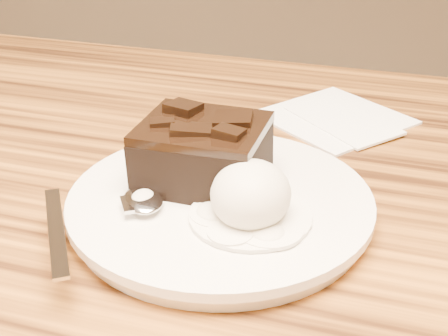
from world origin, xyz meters
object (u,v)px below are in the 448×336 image
(ice_cream_scoop, at_px, (251,194))
(napkin, at_px, (334,117))
(brownie, at_px, (203,156))
(spoon, at_px, (143,202))
(plate, at_px, (220,206))

(ice_cream_scoop, xyz_separation_m, napkin, (0.03, 0.25, -0.04))
(brownie, relative_size, spoon, 0.57)
(brownie, height_order, spoon, brownie)
(plate, relative_size, ice_cream_scoop, 3.85)
(ice_cream_scoop, relative_size, spoon, 0.37)
(ice_cream_scoop, height_order, napkin, ice_cream_scoop)
(brownie, xyz_separation_m, spoon, (-0.03, -0.05, -0.02))
(spoon, xyz_separation_m, napkin, (0.11, 0.26, -0.02))
(plate, distance_m, napkin, 0.23)
(plate, bearing_deg, napkin, 75.47)
(brownie, bearing_deg, ice_cream_scoop, -40.79)
(brownie, bearing_deg, plate, -43.31)
(brownie, xyz_separation_m, napkin, (0.08, 0.21, -0.04))
(spoon, bearing_deg, ice_cream_scoop, -27.77)
(plate, xyz_separation_m, ice_cream_scoop, (0.03, -0.03, 0.03))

